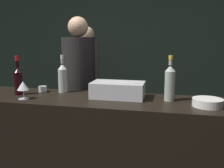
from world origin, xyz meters
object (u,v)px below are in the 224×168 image
(ice_bin_with_bottles, at_px, (118,89))
(person_blond_tee, at_px, (88,79))
(candle_votive, at_px, (43,89))
(wine_glass, at_px, (23,86))
(white_wine_bottle, at_px, (63,77))
(rose_wine_bottle, at_px, (170,82))
(red_wine_bottle_tall, at_px, (18,79))
(bowl_white, at_px, (208,102))
(person_in_hoodie, at_px, (79,88))

(ice_bin_with_bottles, height_order, person_blond_tee, person_blond_tee)
(candle_votive, bearing_deg, ice_bin_with_bottles, -5.64)
(wine_glass, height_order, white_wine_bottle, white_wine_bottle)
(rose_wine_bottle, bearing_deg, person_blond_tee, 130.26)
(ice_bin_with_bottles, bearing_deg, red_wine_bottle_tall, -174.57)
(ice_bin_with_bottles, xyz_separation_m, wine_glass, (-0.74, -0.22, 0.03))
(bowl_white, relative_size, red_wine_bottle_tall, 0.64)
(red_wine_bottle_tall, relative_size, person_blond_tee, 0.21)
(ice_bin_with_bottles, xyz_separation_m, person_blond_tee, (-0.71, 1.31, -0.14))
(candle_votive, distance_m, red_wine_bottle_tall, 0.24)
(ice_bin_with_bottles, distance_m, white_wine_bottle, 0.55)
(wine_glass, distance_m, white_wine_bottle, 0.38)
(bowl_white, xyz_separation_m, wine_glass, (-1.42, -0.09, 0.07))
(wine_glass, xyz_separation_m, person_blond_tee, (0.03, 1.53, -0.18))
(red_wine_bottle_tall, bearing_deg, bowl_white, -1.74)
(bowl_white, bearing_deg, candle_votive, 171.87)
(white_wine_bottle, height_order, person_blond_tee, person_blond_tee)
(rose_wine_bottle, xyz_separation_m, person_blond_tee, (-1.12, 1.33, -0.22))
(bowl_white, xyz_separation_m, candle_votive, (-1.41, 0.20, -0.00))
(rose_wine_bottle, bearing_deg, red_wine_bottle_tall, -177.08)
(rose_wine_bottle, height_order, person_in_hoodie, person_in_hoodie)
(candle_votive, distance_m, person_blond_tee, 1.24)
(candle_votive, xyz_separation_m, white_wine_bottle, (0.19, 0.02, 0.11))
(ice_bin_with_bottles, distance_m, rose_wine_bottle, 0.42)
(person_in_hoodie, bearing_deg, wine_glass, 129.17)
(bowl_white, distance_m, white_wine_bottle, 1.24)
(rose_wine_bottle, distance_m, white_wine_bottle, 0.96)
(rose_wine_bottle, height_order, person_blond_tee, person_blond_tee)
(ice_bin_with_bottles, distance_m, person_in_hoodie, 0.74)
(bowl_white, height_order, red_wine_bottle_tall, red_wine_bottle_tall)
(candle_votive, relative_size, red_wine_bottle_tall, 0.22)
(white_wine_bottle, bearing_deg, ice_bin_with_bottles, -10.19)
(bowl_white, relative_size, person_blond_tee, 0.13)
(wine_glass, bearing_deg, rose_wine_bottle, 10.22)
(candle_votive, bearing_deg, red_wine_bottle_tall, -132.94)
(wine_glass, distance_m, person_blond_tee, 1.54)
(rose_wine_bottle, distance_m, person_blond_tee, 1.75)
(person_blond_tee, bearing_deg, white_wine_bottle, -56.41)
(white_wine_bottle, bearing_deg, rose_wine_bottle, -6.80)
(wine_glass, distance_m, red_wine_bottle_tall, 0.20)
(wine_glass, height_order, rose_wine_bottle, rose_wine_bottle)
(bowl_white, height_order, person_in_hoodie, person_in_hoodie)
(ice_bin_with_bottles, height_order, wine_glass, wine_glass)
(person_in_hoodie, height_order, person_blond_tee, person_in_hoodie)
(wine_glass, distance_m, rose_wine_bottle, 1.17)
(ice_bin_with_bottles, bearing_deg, person_in_hoodie, 136.31)
(red_wine_bottle_tall, bearing_deg, person_blond_tee, 83.32)
(wine_glass, xyz_separation_m, white_wine_bottle, (0.20, 0.32, 0.03))
(bowl_white, height_order, candle_votive, bowl_white)
(wine_glass, relative_size, person_blond_tee, 0.09)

